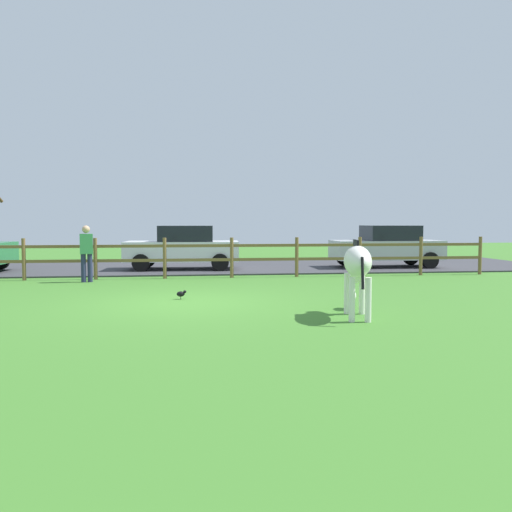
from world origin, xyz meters
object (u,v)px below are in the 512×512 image
object	(u,v)px
crow_on_grass	(181,294)
parked_car_white	(183,247)
zebra	(357,267)
visitor_near_fence	(86,251)
parked_car_silver	(387,246)

from	to	relation	value
crow_on_grass	parked_car_white	world-z (taller)	parked_car_white
zebra	visitor_near_fence	bearing A→B (deg)	133.08
crow_on_grass	zebra	bearing A→B (deg)	-39.20
parked_car_white	zebra	bearing A→B (deg)	-71.55
zebra	crow_on_grass	distance (m)	4.23
parked_car_white	visitor_near_fence	size ratio (longest dim) A/B	2.49
visitor_near_fence	parked_car_white	bearing A→B (deg)	50.73
crow_on_grass	visitor_near_fence	size ratio (longest dim) A/B	0.13
zebra	visitor_near_fence	size ratio (longest dim) A/B	1.17
parked_car_silver	visitor_near_fence	bearing A→B (deg)	-162.39
parked_car_silver	visitor_near_fence	size ratio (longest dim) A/B	2.44
parked_car_silver	visitor_near_fence	world-z (taller)	visitor_near_fence
zebra	parked_car_silver	distance (m)	10.60
crow_on_grass	visitor_near_fence	distance (m)	4.74
visitor_near_fence	parked_car_silver	bearing A→B (deg)	17.61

